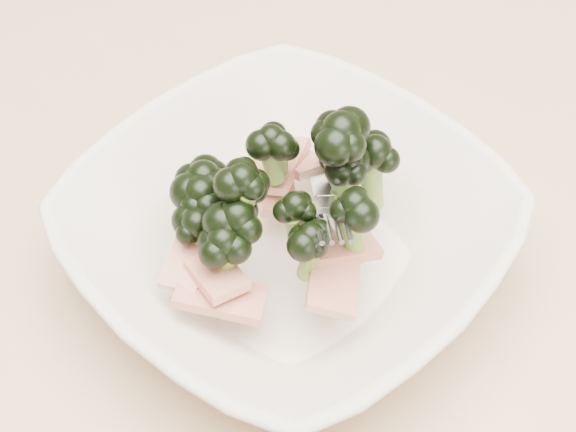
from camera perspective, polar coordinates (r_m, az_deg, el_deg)
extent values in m
cube|color=tan|center=(0.56, 5.16, -7.17)|extent=(1.20, 0.80, 0.04)
cylinder|color=tan|center=(1.26, -7.31, 7.64)|extent=(0.06, 0.06, 0.71)
imported|color=beige|center=(0.53, 0.00, -1.15)|extent=(0.29, 0.29, 0.07)
cylinder|color=#577627|center=(0.54, 5.98, 2.48)|extent=(0.02, 0.02, 0.05)
ellipsoid|color=black|center=(0.52, 6.23, 4.59)|extent=(0.04, 0.04, 0.03)
cylinder|color=#577627|center=(0.51, 3.62, 3.40)|extent=(0.03, 0.02, 0.06)
ellipsoid|color=black|center=(0.48, 3.81, 6.06)|extent=(0.04, 0.04, 0.03)
cylinder|color=#577627|center=(0.51, -1.18, 3.82)|extent=(0.01, 0.02, 0.04)
ellipsoid|color=black|center=(0.50, -1.22, 5.52)|extent=(0.03, 0.03, 0.02)
cylinder|color=#577627|center=(0.49, 0.50, -0.70)|extent=(0.01, 0.02, 0.03)
ellipsoid|color=black|center=(0.47, 0.52, 0.76)|extent=(0.03, 0.03, 0.02)
cylinder|color=#577627|center=(0.52, -6.00, -0.03)|extent=(0.02, 0.02, 0.04)
ellipsoid|color=black|center=(0.50, -6.21, 1.65)|extent=(0.04, 0.04, 0.03)
cylinder|color=#577627|center=(0.50, -3.53, -1.64)|extent=(0.02, 0.02, 0.03)
ellipsoid|color=black|center=(0.48, -3.65, -0.02)|extent=(0.04, 0.04, 0.03)
cylinder|color=#577627|center=(0.50, -3.31, 1.22)|extent=(0.02, 0.02, 0.04)
ellipsoid|color=black|center=(0.48, -3.44, 3.06)|extent=(0.03, 0.03, 0.03)
cylinder|color=#577627|center=(0.50, -3.08, 0.77)|extent=(0.02, 0.02, 0.04)
ellipsoid|color=black|center=(0.48, -3.19, 2.51)|extent=(0.03, 0.03, 0.03)
cylinder|color=#577627|center=(0.49, -3.17, 0.71)|extent=(0.02, 0.02, 0.04)
ellipsoid|color=black|center=(0.47, -3.30, 2.65)|extent=(0.03, 0.03, 0.03)
cylinder|color=#577627|center=(0.55, 3.37, 3.32)|extent=(0.02, 0.02, 0.04)
ellipsoid|color=black|center=(0.54, 3.48, 4.87)|extent=(0.03, 0.03, 0.03)
cylinder|color=#577627|center=(0.49, -4.50, -3.19)|extent=(0.02, 0.02, 0.03)
ellipsoid|color=black|center=(0.48, -4.64, -1.80)|extent=(0.04, 0.04, 0.03)
cylinder|color=#577627|center=(0.48, 1.57, -3.07)|extent=(0.02, 0.01, 0.04)
ellipsoid|color=black|center=(0.47, 1.63, -1.46)|extent=(0.03, 0.03, 0.02)
cylinder|color=#577627|center=(0.53, -5.83, 1.13)|extent=(0.02, 0.02, 0.03)
ellipsoid|color=black|center=(0.51, -6.02, 2.76)|extent=(0.04, 0.04, 0.03)
cylinder|color=#577627|center=(0.52, 4.19, 1.95)|extent=(0.02, 0.02, 0.04)
ellipsoid|color=black|center=(0.50, 4.35, 3.83)|extent=(0.03, 0.03, 0.02)
cylinder|color=#577627|center=(0.50, 4.56, -1.14)|extent=(0.03, 0.02, 0.05)
ellipsoid|color=black|center=(0.48, 4.76, 0.87)|extent=(0.03, 0.03, 0.03)
cylinder|color=#577627|center=(0.51, -6.30, -2.03)|extent=(0.02, 0.02, 0.04)
ellipsoid|color=black|center=(0.50, -6.52, -0.48)|extent=(0.03, 0.03, 0.03)
cylinder|color=#577627|center=(0.54, 4.00, 3.28)|extent=(0.03, 0.02, 0.05)
ellipsoid|color=black|center=(0.52, 4.16, 5.33)|extent=(0.04, 0.04, 0.03)
cylinder|color=#577627|center=(0.53, -0.61, 3.76)|extent=(0.02, 0.02, 0.03)
ellipsoid|color=black|center=(0.52, -0.63, 5.26)|extent=(0.03, 0.03, 0.02)
cube|color=maroon|center=(0.51, 3.81, -2.19)|extent=(0.05, 0.05, 0.02)
cube|color=maroon|center=(0.49, -4.84, -5.72)|extent=(0.06, 0.05, 0.02)
cube|color=maroon|center=(0.56, 0.60, 3.97)|extent=(0.05, 0.04, 0.02)
cube|color=maroon|center=(0.55, -0.91, 2.01)|extent=(0.05, 0.05, 0.01)
cube|color=maroon|center=(0.49, 3.27, -4.58)|extent=(0.05, 0.06, 0.01)
cube|color=maroon|center=(0.49, -5.06, -4.23)|extent=(0.04, 0.04, 0.01)
cube|color=maroon|center=(0.55, -0.47, 3.64)|extent=(0.04, 0.06, 0.01)
cube|color=maroon|center=(0.50, -6.91, -2.79)|extent=(0.04, 0.06, 0.02)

